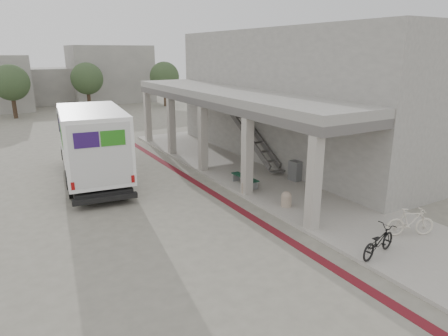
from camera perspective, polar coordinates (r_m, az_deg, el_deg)
ground at (r=15.61m, az=-2.24°, el=-5.85°), size 120.00×120.00×0.00m
bike_lane_stripe at (r=17.70m, az=-2.41°, el=-3.10°), size 0.35×40.00×0.01m
sidewalk at (r=17.69m, az=9.30°, el=-3.14°), size 4.40×28.00×0.12m
transit_building at (r=22.11m, az=8.03°, el=9.73°), size 7.60×17.00×7.00m
distant_backdrop at (r=48.94m, az=-26.01°, el=11.04°), size 28.00×10.00×6.50m
tree_left at (r=40.92m, az=-28.16°, el=10.69°), size 3.20×3.20×4.80m
tree_mid at (r=43.76m, az=-18.98°, el=11.97°), size 3.20×3.20×4.80m
tree_right at (r=45.10m, az=-8.50°, el=12.76°), size 3.20×3.20×4.80m
fedex_truck at (r=19.59m, az=-18.41°, el=3.61°), size 3.43×8.40×3.48m
bench at (r=17.86m, az=3.00°, el=-1.58°), size 0.43×1.70×0.40m
bollard_near at (r=16.91m, az=3.18°, el=-2.56°), size 0.40×0.40×0.61m
bollard_far at (r=15.63m, az=8.90°, el=-4.37°), size 0.40×0.40×0.60m
utility_cabinet at (r=18.75m, az=10.15°, el=-0.39°), size 0.47×0.59×0.91m
bicycle_black at (r=12.69m, az=21.19°, el=-9.75°), size 1.74×0.90×0.87m
bicycle_cream at (r=14.34m, az=25.10°, el=-7.00°), size 1.61×1.11×0.95m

